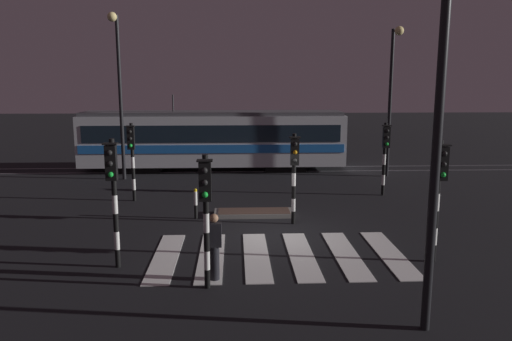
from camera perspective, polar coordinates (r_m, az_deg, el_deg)
ground_plane at (r=16.21m, az=2.01°, el=-7.32°), size 120.00×120.00×0.00m
rail_near at (r=26.88m, az=0.19°, el=-0.15°), size 80.00×0.12×0.03m
rail_far at (r=28.29m, az=0.05°, el=0.39°), size 80.00×0.12×0.03m
crosswalk_zebra at (r=14.29m, az=2.65°, el=-9.75°), size 7.11×4.00×0.02m
traffic_island at (r=18.34m, az=-0.24°, el=-4.91°), size 2.92×1.00×0.18m
traffic_light_kerb_mid_left at (r=11.52m, az=-5.83°, el=-3.67°), size 0.36×0.42×3.24m
traffic_light_corner_far_right at (r=21.75m, az=14.69°, el=2.52°), size 0.36×0.42×3.15m
traffic_light_corner_far_left at (r=20.67m, az=-14.13°, el=2.28°), size 0.36×0.42×3.22m
traffic_light_median_centre at (r=16.80m, az=4.43°, el=0.59°), size 0.36×0.42×3.15m
traffic_light_corner_near_left at (r=13.26m, az=-16.16°, el=-1.55°), size 0.36×0.42×3.45m
traffic_light_corner_near_right at (r=14.03m, az=20.40°, el=-1.39°), size 0.36×0.42×3.37m
street_lamp_trackside_right at (r=25.93m, az=15.44°, el=9.53°), size 0.44×1.21×7.46m
street_lamp_trackside_left at (r=25.13m, az=-15.58°, el=10.18°), size 0.44×1.21×8.01m
street_lamp_near_kerb at (r=9.59m, az=20.94°, el=6.29°), size 0.44×1.21×6.82m
tram at (r=27.32m, az=-4.95°, el=3.65°), size 14.45×2.58×4.15m
pedestrian_waiting_at_kerb at (r=12.40m, az=-4.82°, el=-8.72°), size 0.36×0.24×1.71m
bollard_island_edge at (r=17.93m, az=-6.97°, el=-3.80°), size 0.12×0.12×1.11m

